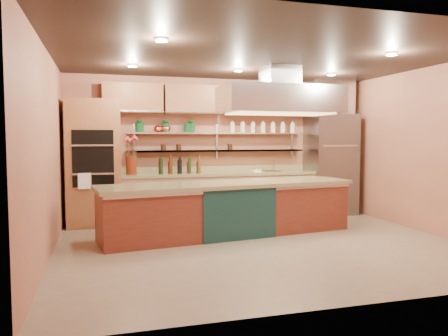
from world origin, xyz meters
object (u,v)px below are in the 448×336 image
object	(u,v)px
refrigerator	(331,164)
green_canister	(187,128)
flower_vase	(131,165)
island	(229,209)
kitchen_scale	(257,169)
copper_kettle	(158,129)

from	to	relation	value
refrigerator	green_canister	distance (m)	3.13
flower_vase	green_canister	xyz separation A→B (m)	(1.10, 0.22, 0.70)
island	flower_vase	bearing A→B (deg)	129.77
kitchen_scale	refrigerator	bearing A→B (deg)	-16.69
refrigerator	copper_kettle	size ratio (longest dim) A/B	12.43
green_canister	kitchen_scale	bearing A→B (deg)	-9.12
refrigerator	kitchen_scale	world-z (taller)	refrigerator
copper_kettle	green_canister	bearing A→B (deg)	0.00
flower_vase	kitchen_scale	bearing A→B (deg)	0.00
refrigerator	kitchen_scale	distance (m)	1.66
refrigerator	flower_vase	xyz separation A→B (m)	(-4.13, 0.01, 0.05)
copper_kettle	kitchen_scale	bearing A→B (deg)	-6.47
refrigerator	green_canister	size ratio (longest dim) A/B	12.45
flower_vase	copper_kettle	distance (m)	0.89
refrigerator	island	size ratio (longest dim) A/B	0.50
island	green_canister	bearing A→B (deg)	95.93
kitchen_scale	copper_kettle	xyz separation A→B (m)	(-1.94, 0.22, 0.81)
island	green_canister	size ratio (longest dim) A/B	24.83
flower_vase	copper_kettle	size ratio (longest dim) A/B	2.01
flower_vase	copper_kettle	xyz separation A→B (m)	(0.53, 0.22, 0.68)
refrigerator	flower_vase	distance (m)	4.13
island	flower_vase	world-z (taller)	flower_vase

